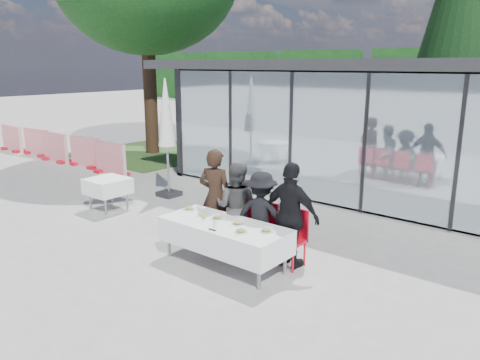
# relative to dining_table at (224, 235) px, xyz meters

# --- Properties ---
(ground) EXTENTS (90.00, 90.00, 0.00)m
(ground) POSITION_rel_dining_table_xyz_m (-0.45, 0.05, -0.54)
(ground) COLOR #A19E99
(ground) RESTS_ON ground
(pavilion) EXTENTS (14.80, 8.80, 3.44)m
(pavilion) POSITION_rel_dining_table_xyz_m (1.56, 8.21, 1.61)
(pavilion) COLOR gray
(pavilion) RESTS_ON ground
(dining_table) EXTENTS (2.26, 0.96, 0.75)m
(dining_table) POSITION_rel_dining_table_xyz_m (0.00, 0.00, 0.00)
(dining_table) COLOR white
(dining_table) RESTS_ON ground
(diner_a) EXTENTS (0.83, 0.83, 1.83)m
(diner_a) POSITION_rel_dining_table_xyz_m (-0.79, 0.66, 0.38)
(diner_a) COLOR black
(diner_a) RESTS_ON ground
(diner_chair_a) EXTENTS (0.44, 0.44, 0.97)m
(diner_chair_a) POSITION_rel_dining_table_xyz_m (-0.79, 0.75, -0.00)
(diner_chair_a) COLOR red
(diner_chair_a) RESTS_ON ground
(diner_b) EXTENTS (1.02, 1.02, 1.64)m
(diner_b) POSITION_rel_dining_table_xyz_m (-0.28, 0.66, 0.28)
(diner_b) COLOR #454545
(diner_b) RESTS_ON ground
(diner_chair_b) EXTENTS (0.44, 0.44, 0.97)m
(diner_chair_b) POSITION_rel_dining_table_xyz_m (-0.28, 0.75, -0.00)
(diner_chair_b) COLOR red
(diner_chair_b) RESTS_ON ground
(diner_c) EXTENTS (1.25, 1.25, 1.55)m
(diner_c) POSITION_rel_dining_table_xyz_m (0.28, 0.66, 0.24)
(diner_c) COLOR black
(diner_c) RESTS_ON ground
(diner_chair_c) EXTENTS (0.44, 0.44, 0.97)m
(diner_chair_c) POSITION_rel_dining_table_xyz_m (0.28, 0.75, -0.00)
(diner_chair_c) COLOR red
(diner_chair_c) RESTS_ON ground
(diner_d) EXTENTS (1.06, 1.06, 1.79)m
(diner_d) POSITION_rel_dining_table_xyz_m (0.89, 0.66, 0.36)
(diner_d) COLOR black
(diner_d) RESTS_ON ground
(diner_chair_d) EXTENTS (0.44, 0.44, 0.97)m
(diner_chair_d) POSITION_rel_dining_table_xyz_m (0.89, 0.75, -0.00)
(diner_chair_d) COLOR red
(diner_chair_d) RESTS_ON ground
(plate_a) EXTENTS (0.23, 0.23, 0.07)m
(plate_a) POSITION_rel_dining_table_xyz_m (-0.97, 0.14, 0.24)
(plate_a) COLOR silver
(plate_a) RESTS_ON dining_table
(plate_b) EXTENTS (0.23, 0.23, 0.07)m
(plate_b) POSITION_rel_dining_table_xyz_m (-0.22, 0.08, 0.24)
(plate_b) COLOR silver
(plate_b) RESTS_ON dining_table
(plate_c) EXTENTS (0.23, 0.23, 0.07)m
(plate_c) POSITION_rel_dining_table_xyz_m (0.22, 0.09, 0.24)
(plate_c) COLOR silver
(plate_c) RESTS_ON dining_table
(plate_d) EXTENTS (0.23, 0.23, 0.07)m
(plate_d) POSITION_rel_dining_table_xyz_m (0.81, 0.10, 0.24)
(plate_d) COLOR silver
(plate_d) RESTS_ON dining_table
(plate_extra) EXTENTS (0.23, 0.23, 0.07)m
(plate_extra) POSITION_rel_dining_table_xyz_m (0.51, -0.18, 0.24)
(plate_extra) COLOR silver
(plate_extra) RESTS_ON dining_table
(juice_bottle) EXTENTS (0.06, 0.06, 0.14)m
(juice_bottle) POSITION_rel_dining_table_xyz_m (-0.42, -0.04, 0.28)
(juice_bottle) COLOR #85B44B
(juice_bottle) RESTS_ON dining_table
(drinking_glasses) EXTENTS (0.07, 0.07, 0.10)m
(drinking_glasses) POSITION_rel_dining_table_xyz_m (-0.00, -0.21, 0.26)
(drinking_glasses) COLOR silver
(drinking_glasses) RESTS_ON dining_table
(folded_eyeglasses) EXTENTS (0.14, 0.03, 0.01)m
(folded_eyeglasses) POSITION_rel_dining_table_xyz_m (0.08, -0.37, 0.22)
(folded_eyeglasses) COLOR black
(folded_eyeglasses) RESTS_ON dining_table
(spare_table_left) EXTENTS (0.86, 0.86, 0.74)m
(spare_table_left) POSITION_rel_dining_table_xyz_m (-4.20, 0.66, 0.02)
(spare_table_left) COLOR white
(spare_table_left) RESTS_ON ground
(market_umbrella) EXTENTS (0.50, 0.50, 3.00)m
(market_umbrella) POSITION_rel_dining_table_xyz_m (-3.94, 2.32, 1.43)
(market_umbrella) COLOR black
(market_umbrella) RESTS_ON ground
(construction_barriers) EXTENTS (7.80, 0.60, 1.00)m
(construction_barriers) POSITION_rel_dining_table_xyz_m (-10.36, 2.91, -0.10)
(construction_barriers) COLOR red
(construction_barriers) RESTS_ON ground
(grass_patch) EXTENTS (5.00, 5.00, 0.02)m
(grass_patch) POSITION_rel_dining_table_xyz_m (-8.95, 6.05, -0.53)
(grass_patch) COLOR #385926
(grass_patch) RESTS_ON ground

